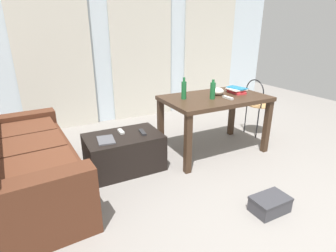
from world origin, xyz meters
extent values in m
plane|color=gray|center=(0.00, 1.36, 0.00)|extent=(8.45, 8.45, 0.00)
cube|color=silver|center=(0.00, 3.52, 1.29)|extent=(5.59, 0.10, 2.58)
cube|color=beige|center=(-1.43, 3.44, 1.14)|extent=(1.12, 0.03, 2.27)
cube|color=beige|center=(0.00, 3.44, 1.14)|extent=(1.12, 0.03, 2.27)
cube|color=beige|center=(1.43, 3.44, 1.14)|extent=(1.12, 0.03, 2.27)
cube|color=#4C2819|center=(-1.99, 1.67, 0.22)|extent=(1.00, 1.95, 0.43)
cube|color=#4C2819|center=(-2.04, 2.51, 0.51)|extent=(0.89, 0.26, 0.15)
cube|color=#4C2819|center=(-1.93, 0.82, 0.51)|extent=(0.89, 0.26, 0.15)
cube|color=#552D1C|center=(-1.97, 2.17, 0.48)|extent=(0.67, 0.52, 0.10)
cube|color=#552D1C|center=(-1.94, 1.67, 0.48)|extent=(0.67, 0.52, 0.10)
cube|color=#552D1C|center=(-1.90, 1.18, 0.48)|extent=(0.67, 0.52, 0.10)
cube|color=black|center=(-0.98, 1.68, 0.21)|extent=(0.85, 0.55, 0.42)
cube|color=#382619|center=(0.23, 1.61, 0.73)|extent=(1.31, 0.79, 0.05)
cube|color=#382619|center=(-0.37, 1.26, 0.35)|extent=(0.07, 0.07, 0.70)
cube|color=#382619|center=(0.83, 1.26, 0.35)|extent=(0.07, 0.07, 0.70)
cube|color=#382619|center=(-0.37, 1.95, 0.35)|extent=(0.07, 0.07, 0.70)
cube|color=#382619|center=(0.83, 1.95, 0.35)|extent=(0.07, 0.07, 0.70)
cylinder|color=#B7844C|center=(1.21, 1.77, 0.47)|extent=(0.38, 0.38, 0.02)
cylinder|color=black|center=(1.34, 1.64, 0.23)|extent=(0.02, 0.02, 0.46)
cylinder|color=black|center=(1.35, 1.90, 0.23)|extent=(0.02, 0.02, 0.46)
cylinder|color=black|center=(1.07, 1.65, 0.23)|extent=(0.02, 0.02, 0.46)
cylinder|color=black|center=(1.08, 1.91, 0.23)|extent=(0.02, 0.02, 0.46)
torus|color=black|center=(1.08, 1.78, 0.68)|extent=(0.03, 0.37, 0.37)
cylinder|color=black|center=(1.07, 1.62, 0.58)|extent=(0.02, 0.02, 0.20)
cylinder|color=black|center=(1.09, 1.94, 0.58)|extent=(0.02, 0.02, 0.20)
cylinder|color=#195B2D|center=(-0.19, 1.69, 0.86)|extent=(0.06, 0.06, 0.21)
cylinder|color=#195B2D|center=(-0.19, 1.69, 0.99)|extent=(0.03, 0.03, 0.05)
cylinder|color=#195B2D|center=(0.12, 1.53, 0.85)|extent=(0.06, 0.06, 0.20)
cylinder|color=#195B2D|center=(0.12, 1.53, 0.97)|extent=(0.03, 0.03, 0.04)
ellipsoid|color=beige|center=(0.31, 1.68, 0.80)|extent=(0.17, 0.17, 0.09)
cube|color=red|center=(0.59, 1.63, 0.76)|extent=(0.16, 0.24, 0.03)
cube|color=red|center=(0.60, 1.65, 0.79)|extent=(0.16, 0.24, 0.02)
cube|color=silver|center=(0.59, 1.63, 0.80)|extent=(0.21, 0.23, 0.01)
cube|color=#1E668C|center=(0.61, 1.64, 0.82)|extent=(0.19, 0.28, 0.01)
cube|color=#B7B7B2|center=(0.30, 1.44, 0.76)|extent=(0.05, 0.15, 0.03)
cube|color=#232326|center=(-0.76, 1.64, 0.44)|extent=(0.07, 0.18, 0.02)
cube|color=#B7B7B2|center=(-0.98, 1.77, 0.44)|extent=(0.05, 0.14, 0.02)
cube|color=#4C4C51|center=(-1.20, 1.62, 0.43)|extent=(0.20, 0.27, 0.02)
cube|color=#38383D|center=(-0.07, 0.32, 0.06)|extent=(0.33, 0.22, 0.12)
cube|color=#313135|center=(-0.07, 0.32, 0.13)|extent=(0.34, 0.22, 0.02)
camera|label=1|loc=(-1.82, -1.04, 1.58)|focal=28.58mm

